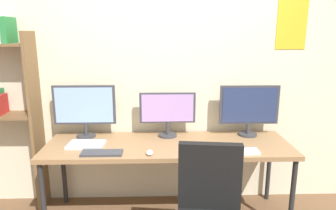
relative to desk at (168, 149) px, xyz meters
name	(u,v)px	position (x,y,z in m)	size (l,w,h in m)	color
wall_back	(167,76)	(0.00, 0.42, 0.61)	(4.62, 0.11, 2.60)	beige
desk	(168,149)	(0.00, 0.00, 0.00)	(2.22, 0.68, 0.74)	#936D47
monitor_left	(84,108)	(-0.79, 0.21, 0.34)	(0.59, 0.18, 0.51)	#38383D
monitor_center	(167,111)	(0.00, 0.21, 0.30)	(0.53, 0.18, 0.43)	#38383D
monitor_right	(249,107)	(0.79, 0.21, 0.33)	(0.57, 0.18, 0.50)	#38383D
keyboard_left	(102,153)	(-0.56, -0.23, 0.06)	(0.34, 0.13, 0.02)	#38383D
keyboard_right	(235,151)	(0.56, -0.23, 0.06)	(0.39, 0.13, 0.02)	silver
computer_mouse	(150,153)	(-0.16, -0.25, 0.07)	(0.06, 0.10, 0.03)	silver
laptop_closed	(86,145)	(-0.73, -0.03, 0.06)	(0.32, 0.22, 0.02)	silver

